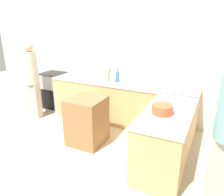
# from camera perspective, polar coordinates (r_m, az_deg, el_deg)

# --- Properties ---
(ground_plane) EXTENTS (14.00, 14.00, 0.00)m
(ground_plane) POSITION_cam_1_polar(r_m,az_deg,el_deg) (3.69, -9.52, -16.72)
(ground_plane) COLOR beige
(wall_back) EXTENTS (8.00, 0.06, 2.70)m
(wall_back) POSITION_cam_1_polar(r_m,az_deg,el_deg) (4.94, 4.28, 9.91)
(wall_back) COLOR silver
(wall_back) RESTS_ON ground_plane
(counter_back) EXTENTS (3.21, 0.68, 0.92)m
(counter_back) POSITION_cam_1_polar(r_m,az_deg,el_deg) (4.85, 2.42, -1.14)
(counter_back) COLOR tan
(counter_back) RESTS_ON ground_plane
(counter_peninsula) EXTENTS (0.69, 1.60, 0.92)m
(counter_peninsula) POSITION_cam_1_polar(r_m,az_deg,el_deg) (3.54, 14.01, -9.97)
(counter_peninsula) COLOR tan
(counter_peninsula) RESTS_ON ground_plane
(range_oven) EXTENTS (0.61, 0.64, 0.93)m
(range_oven) POSITION_cam_1_polar(r_m,az_deg,el_deg) (5.85, -14.95, 1.87)
(range_oven) COLOR #99999E
(range_oven) RESTS_ON ground_plane
(island_table) EXTENTS (0.61, 0.63, 0.87)m
(island_table) POSITION_cam_1_polar(r_m,az_deg,el_deg) (4.04, -6.57, -5.95)
(island_table) COLOR brown
(island_table) RESTS_ON ground_plane
(mixing_bowl) EXTENTS (0.30, 0.30, 0.13)m
(mixing_bowl) POSITION_cam_1_polar(r_m,az_deg,el_deg) (3.17, 12.99, -2.89)
(mixing_bowl) COLOR #DB512D
(mixing_bowl) RESTS_ON counter_peninsula
(water_bottle_blue) EXTENTS (0.09, 0.09, 0.29)m
(water_bottle_blue) POSITION_cam_1_polar(r_m,az_deg,el_deg) (4.75, 1.45, 5.65)
(water_bottle_blue) COLOR #386BB7
(water_bottle_blue) RESTS_ON counter_back
(olive_oil_bottle) EXTENTS (0.09, 0.09, 0.27)m
(olive_oil_bottle) POSITION_cam_1_polar(r_m,az_deg,el_deg) (4.82, -0.47, 5.79)
(olive_oil_bottle) COLOR #475B1E
(olive_oil_bottle) RESTS_ON counter_back
(vinegar_bottle_clear) EXTENTS (0.08, 0.08, 0.31)m
(vinegar_bottle_clear) POSITION_cam_1_polar(r_m,az_deg,el_deg) (4.68, -0.10, 5.54)
(vinegar_bottle_clear) COLOR silver
(vinegar_bottle_clear) RESTS_ON counter_back
(person_by_range) EXTENTS (0.29, 0.29, 1.73)m
(person_by_range) POSITION_cam_1_polar(r_m,az_deg,el_deg) (5.25, -20.13, 4.95)
(person_by_range) COLOR #ADA38E
(person_by_range) RESTS_ON ground_plane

